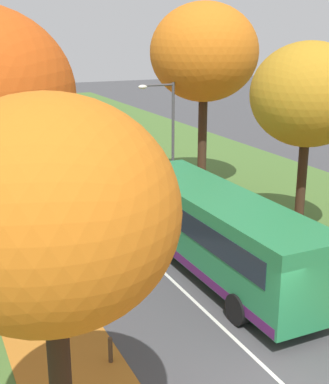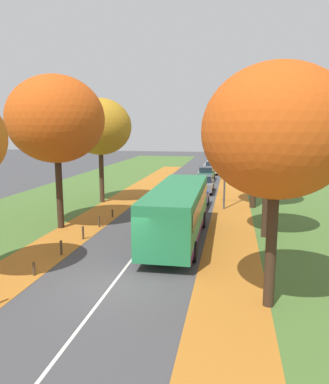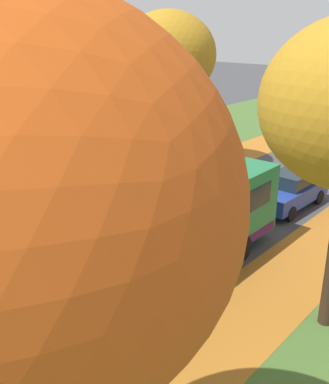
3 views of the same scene
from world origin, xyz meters
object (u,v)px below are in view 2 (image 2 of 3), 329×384
tree_right_nearest (277,132)px  car_blue_lead (196,197)px  bollard_second (34,269)px  bollard_fourth (83,233)px  streetlamp_right (221,160)px  tree_left_near (56,119)px  bollard_fifth (99,221)px  bollard_sixth (112,213)px  bollard_third (61,248)px  car_green_third_in_line (206,174)px  car_silver_fourth_in_line (212,168)px  tree_left_mid (100,127)px  tree_right_mid (256,111)px  car_grey_following (204,184)px  bus (178,210)px  tree_right_near (269,131)px

tree_right_nearest → car_blue_lead: bearing=104.7°
bollard_second → bollard_fourth: bollard_fourth is taller
bollard_second → bollard_fourth: size_ratio=0.78×
streetlamp_right → tree_left_near: bearing=-142.6°
bollard_second → bollard_fifth: 7.84m
bollard_fifth → bollard_sixth: bearing=90.0°
bollard_fifth → car_blue_lead: car_blue_lead is taller
bollard_third → bollard_sixth: 7.85m
car_green_third_in_line → car_silver_fourth_in_line: same height
bollard_fourth → car_blue_lead: bearing=60.2°
tree_left_mid → streetlamp_right: 10.04m
tree_left_mid → car_blue_lead: (7.88, -0.78, -5.36)m
tree_right_nearest → tree_right_mid: bearing=89.1°
bollard_fourth → bollard_sixth: bollard_fourth is taller
car_blue_lead → car_green_third_in_line: 14.71m
streetlamp_right → bollard_fifth: bearing=-137.0°
tree_left_near → tree_right_mid: tree_right_mid is taller
tree_left_near → car_grey_following: (7.76, 14.32, -5.80)m
bus → car_blue_lead: (0.17, 8.54, -0.89)m
bollard_third → tree_left_mid: bearing=100.9°
bollard_third → tree_right_mid: bearing=52.9°
tree_right_mid → car_green_third_in_line: tree_right_mid is taller
tree_right_near → bollard_fifth: 11.47m
tree_right_nearest → bollard_fifth: bearing=137.0°
bollard_second → car_green_third_in_line: size_ratio=0.14×
bollard_third → tree_right_nearest: bearing=-20.8°
tree_right_nearest → bollard_fourth: size_ratio=11.04×
tree_left_near → bollard_third: (2.26, -4.69, -6.25)m
bollard_fourth → car_grey_following: size_ratio=0.18×
tree_right_nearest → bollard_fifth: (-9.46, 8.83, -5.66)m
car_blue_lead → streetlamp_right: bearing=-2.2°
bollard_fourth → car_grey_following: car_grey_following is taller
bollard_second → tree_right_mid: bearing=57.9°
car_blue_lead → tree_right_mid: bearing=11.3°
streetlamp_right → tree_right_nearest: bearing=-81.7°
car_blue_lead → car_grey_following: (0.08, 7.00, 0.00)m
tree_left_near → tree_right_mid: 14.54m
tree_left_near → car_grey_following: tree_left_near is taller
bollard_sixth → car_grey_following: (5.46, 11.16, 0.54)m
car_grey_following → car_silver_fourth_in_line: (-0.05, 14.28, 0.00)m
tree_right_near → bollard_third: tree_right_near is taller
tree_left_near → bollard_sixth: (2.30, 3.16, -6.34)m
bollard_second → bollard_sixth: bearing=89.9°
tree_right_near → bollard_second: size_ratio=13.77×
bollard_fourth → bollard_fifth: 2.61m
bollard_third → streetlamp_right: size_ratio=0.12×
tree_right_near → bus: 6.60m
car_green_third_in_line → bollard_sixth: bearing=-105.2°
tree_left_mid → car_silver_fourth_in_line: (7.92, 20.50, -5.36)m
tree_right_mid → car_green_third_in_line: bearing=108.3°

